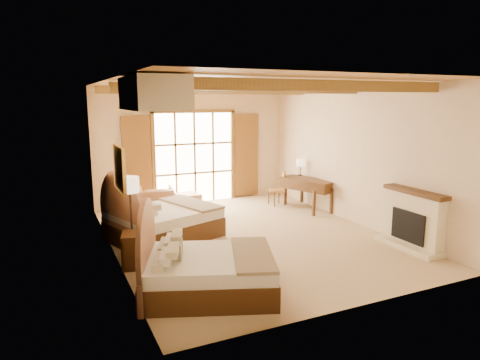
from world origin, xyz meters
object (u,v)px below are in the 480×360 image
bed_far (157,220)px  nightstand (137,250)px  bed_near (200,270)px  armchair (157,202)px  desk (308,193)px

bed_far → nightstand: bed_far is taller
bed_near → bed_far: size_ratio=0.95×
bed_far → armchair: 1.79m
armchair → desk: size_ratio=0.51×
nightstand → desk: (4.93, 2.16, 0.13)m
armchair → bed_near: bearing=93.0°
bed_near → armchair: bearing=104.8°
bed_near → nightstand: size_ratio=4.03×
bed_near → nightstand: 1.62m
desk → armchair: bearing=145.7°
bed_near → nightstand: bed_near is taller
bed_near → armchair: size_ratio=2.94×
bed_far → desk: (4.25, 0.83, 0.02)m
bed_far → desk: bearing=-7.9°
bed_far → nightstand: 1.49m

